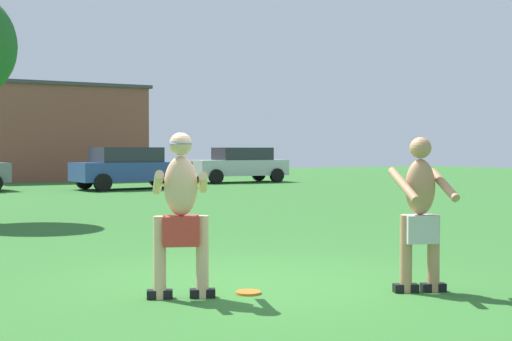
{
  "coord_description": "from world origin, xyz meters",
  "views": [
    {
      "loc": [
        -3.64,
        -6.78,
        1.52
      ],
      "look_at": [
        0.21,
        0.28,
        1.27
      ],
      "focal_mm": 48.4,
      "sensor_mm": 36.0,
      "label": 1
    }
  ],
  "objects_px": {
    "car_blue_mid_lot": "(130,167)",
    "car_silver_far_end": "(239,164)",
    "player_in_gray": "(420,211)",
    "frisbee": "(248,293)",
    "player_with_cap": "(181,207)"
  },
  "relations": [
    {
      "from": "frisbee",
      "to": "car_silver_far_end",
      "type": "bearing_deg",
      "value": 63.0
    },
    {
      "from": "player_with_cap",
      "to": "frisbee",
      "type": "relative_size",
      "value": 6.4
    },
    {
      "from": "frisbee",
      "to": "car_silver_far_end",
      "type": "relative_size",
      "value": 0.06
    },
    {
      "from": "player_in_gray",
      "to": "car_blue_mid_lot",
      "type": "xyz_separation_m",
      "value": [
        3.27,
        19.61,
        -0.04
      ]
    },
    {
      "from": "car_blue_mid_lot",
      "to": "car_silver_far_end",
      "type": "xyz_separation_m",
      "value": [
        6.06,
        2.72,
        0.0
      ]
    },
    {
      "from": "player_in_gray",
      "to": "frisbee",
      "type": "bearing_deg",
      "value": 153.99
    },
    {
      "from": "player_with_cap",
      "to": "car_silver_far_end",
      "type": "relative_size",
      "value": 0.39
    },
    {
      "from": "car_silver_far_end",
      "to": "player_in_gray",
      "type": "bearing_deg",
      "value": -112.67
    },
    {
      "from": "player_with_cap",
      "to": "car_blue_mid_lot",
      "type": "bearing_deg",
      "value": 73.27
    },
    {
      "from": "car_blue_mid_lot",
      "to": "car_silver_far_end",
      "type": "distance_m",
      "value": 6.64
    },
    {
      "from": "player_with_cap",
      "to": "player_in_gray",
      "type": "xyz_separation_m",
      "value": [
        2.34,
        -0.94,
        -0.07
      ]
    },
    {
      "from": "player_with_cap",
      "to": "car_blue_mid_lot",
      "type": "xyz_separation_m",
      "value": [
        5.61,
        18.66,
        -0.11
      ]
    },
    {
      "from": "car_blue_mid_lot",
      "to": "car_silver_far_end",
      "type": "height_order",
      "value": "same"
    },
    {
      "from": "car_silver_far_end",
      "to": "player_with_cap",
      "type": "bearing_deg",
      "value": -118.62
    },
    {
      "from": "car_blue_mid_lot",
      "to": "player_in_gray",
      "type": "bearing_deg",
      "value": -99.46
    }
  ]
}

